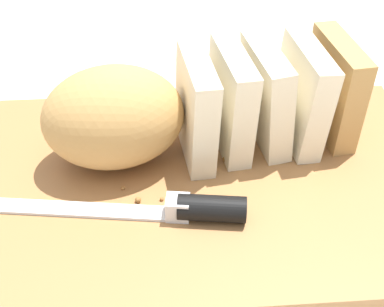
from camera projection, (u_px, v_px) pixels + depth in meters
ground_plane at (192, 194)px, 0.51m from camera, size 3.00×3.00×0.00m
cutting_board at (192, 186)px, 0.51m from camera, size 0.47×0.29×0.02m
bread_loaf at (187, 108)px, 0.50m from camera, size 0.31×0.14×0.10m
bread_knife at (175, 208)px, 0.46m from camera, size 0.26×0.06×0.02m
crumb_near_knife at (225, 159)px, 0.52m from camera, size 0.01×0.01×0.01m
crumb_near_loaf at (123, 188)px, 0.49m from camera, size 0.00×0.00×0.00m
crumb_stray_left at (138, 200)px, 0.47m from camera, size 0.01×0.01×0.01m
crumb_stray_right at (162, 199)px, 0.48m from camera, size 0.00×0.00×0.00m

